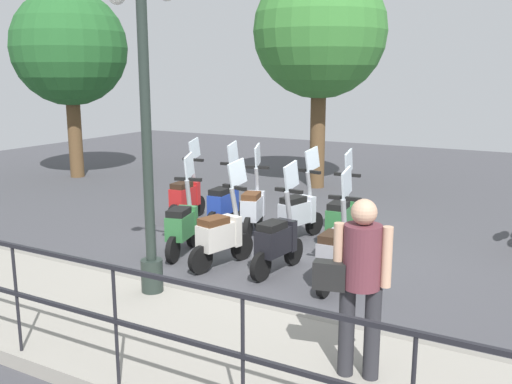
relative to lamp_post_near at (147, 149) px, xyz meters
name	(u,v)px	position (x,y,z in m)	size (l,w,h in m)	color
ground_plane	(278,255)	(2.40, -0.49, -1.89)	(28.00, 28.00, 0.00)	#424247
promenade_walkway	(144,329)	(-0.75, -0.49, -1.82)	(2.20, 20.00, 0.15)	gray
fence_railing	(62,289)	(-1.80, -0.49, -1.00)	(0.04, 16.03, 1.07)	black
lamp_post_near	(147,149)	(0.00, 0.00, 0.00)	(0.26, 0.90, 3.96)	#232D28
pedestrian_with_bag	(359,275)	(-0.68, -2.82, -0.81)	(0.39, 0.64, 1.59)	#28282D
tree_large	(69,49)	(5.71, 7.23, 1.45)	(2.95, 2.95, 4.84)	brown
tree_distant	(320,32)	(7.54, 1.08, 1.76)	(3.09, 3.09, 5.22)	brown
scooter_near_0	(336,251)	(1.60, -1.74, -1.41)	(1.23, 0.44, 1.54)	black
scooter_near_1	(278,240)	(1.69, -0.84, -1.41)	(1.23, 0.44, 1.54)	black
scooter_near_2	(221,234)	(1.52, -0.02, -1.41)	(1.21, 0.51, 1.54)	black
scooter_near_3	(183,224)	(1.70, 0.79, -1.41)	(1.21, 0.52, 1.54)	black
scooter_far_0	(341,217)	(3.27, -1.17, -1.41)	(1.23, 0.44, 1.54)	black
scooter_far_1	(299,212)	(3.28, -0.43, -1.41)	(1.21, 0.52, 1.54)	black
scooter_far_2	(253,207)	(3.21, 0.41, -1.41)	(1.20, 0.54, 1.54)	black
scooter_far_3	(224,202)	(3.27, 1.03, -1.41)	(1.23, 0.44, 1.54)	black
scooter_far_4	(186,196)	(3.38, 1.95, -1.41)	(1.23, 0.44, 1.54)	black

